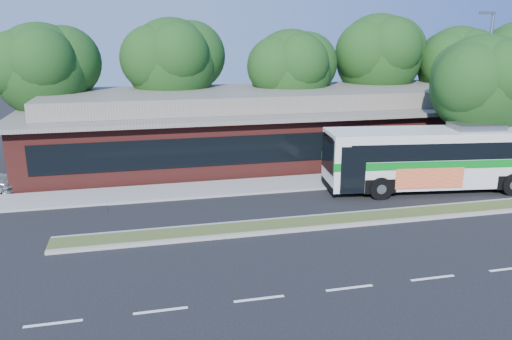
% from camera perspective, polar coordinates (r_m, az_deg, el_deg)
% --- Properties ---
extents(ground, '(120.00, 120.00, 0.00)m').
position_cam_1_polar(ground, '(22.09, 12.63, -6.10)').
color(ground, black).
rests_on(ground, ground).
extents(median_strip, '(26.00, 1.10, 0.15)m').
position_cam_1_polar(median_strip, '(22.57, 11.99, -5.39)').
color(median_strip, '#3D4B1F').
rests_on(median_strip, ground).
extents(sidewalk, '(44.00, 2.60, 0.12)m').
position_cam_1_polar(sidewalk, '(27.64, 6.97, -1.33)').
color(sidewalk, gray).
rests_on(sidewalk, ground).
extents(plaza_building, '(33.20, 11.20, 4.45)m').
position_cam_1_polar(plaza_building, '(33.26, 3.21, 5.26)').
color(plaza_building, '#59201C').
rests_on(plaza_building, ground).
extents(lamp_post, '(0.93, 0.18, 9.07)m').
position_cam_1_polar(lamp_post, '(30.98, 24.60, 8.35)').
color(lamp_post, slate).
rests_on(lamp_post, ground).
extents(tree_bg_a, '(6.47, 5.80, 8.63)m').
position_cam_1_polar(tree_bg_a, '(34.06, -22.55, 10.72)').
color(tree_bg_a, black).
rests_on(tree_bg_a, ground).
extents(tree_bg_b, '(6.69, 6.00, 9.00)m').
position_cam_1_polar(tree_bg_b, '(34.73, -8.91, 12.20)').
color(tree_bg_b, black).
rests_on(tree_bg_b, ground).
extents(tree_bg_c, '(6.24, 5.60, 8.26)m').
position_cam_1_polar(tree_bg_c, '(35.29, 4.54, 11.49)').
color(tree_bg_c, black).
rests_on(tree_bg_c, ground).
extents(tree_bg_d, '(6.91, 6.20, 9.37)m').
position_cam_1_polar(tree_bg_d, '(38.87, 14.29, 12.64)').
color(tree_bg_d, black).
rests_on(tree_bg_d, ground).
extents(tree_bg_e, '(6.47, 5.80, 8.50)m').
position_cam_1_polar(tree_bg_e, '(41.13, 22.45, 11.15)').
color(tree_bg_e, black).
rests_on(tree_bg_e, ground).
extents(transit_bus, '(12.62, 4.24, 3.48)m').
position_cam_1_polar(transit_bus, '(27.63, 20.88, 1.79)').
color(transit_bus, silver).
rests_on(transit_bus, ground).
extents(sidewalk_tree, '(6.07, 5.44, 7.95)m').
position_cam_1_polar(sidewalk_tree, '(30.31, 24.90, 9.06)').
color(sidewalk_tree, black).
rests_on(sidewalk_tree, ground).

